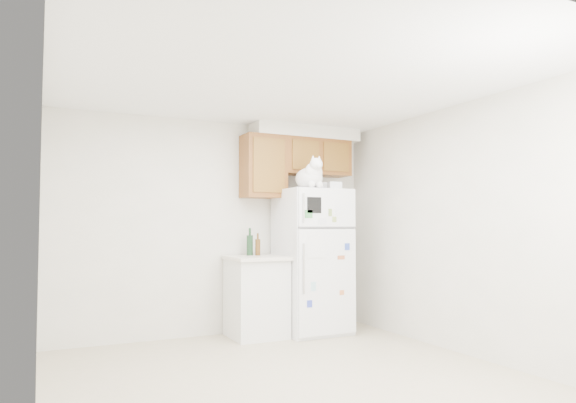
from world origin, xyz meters
TOP-DOWN VIEW (x-y plane):
  - ground_plane at (0.00, 0.00)m, footprint 3.80×4.00m
  - room_shell at (0.12, 0.24)m, footprint 3.84×4.04m
  - refrigerator at (1.04, 1.61)m, footprint 0.76×0.78m
  - base_counter at (0.35, 1.68)m, footprint 0.64×0.64m
  - cat at (0.91, 1.40)m, footprint 0.36×0.53m
  - storage_box_back at (1.27, 1.69)m, footprint 0.21×0.18m
  - storage_box_front at (1.26, 1.44)m, footprint 0.17×0.14m
  - bottle_green at (0.33, 1.84)m, footprint 0.08×0.08m
  - bottle_amber at (0.42, 1.79)m, footprint 0.06×0.06m

SIDE VIEW (x-z plane):
  - ground_plane at x=0.00m, z-range -0.01..0.00m
  - base_counter at x=0.35m, z-range 0.00..0.92m
  - refrigerator at x=1.04m, z-range 0.00..1.70m
  - bottle_amber at x=0.42m, z-range 0.92..1.18m
  - bottle_green at x=0.33m, z-range 0.92..1.24m
  - room_shell at x=0.12m, z-range 0.41..2.93m
  - storage_box_front at x=1.26m, z-range 1.70..1.79m
  - storage_box_back at x=1.27m, z-range 1.70..1.80m
  - cat at x=0.91m, z-range 1.65..2.02m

